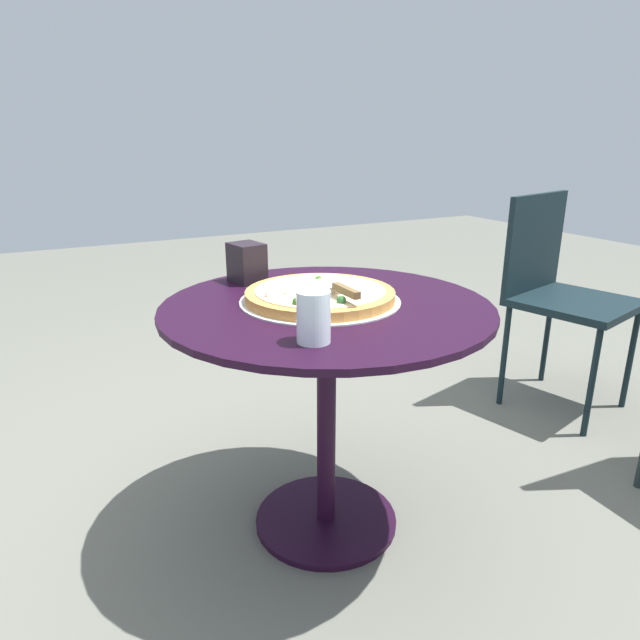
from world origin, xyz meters
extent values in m
plane|color=#616157|center=(0.00, 0.00, 0.00)|extent=(10.00, 10.00, 0.00)
cylinder|color=black|center=(0.00, 0.00, 0.67)|extent=(0.87, 0.87, 0.02)
cylinder|color=black|center=(0.00, 0.00, 0.34)|extent=(0.05, 0.05, 0.65)
cylinder|color=black|center=(0.00, 0.00, 0.01)|extent=(0.42, 0.42, 0.02)
cylinder|color=silver|center=(0.01, -0.03, 0.69)|extent=(0.43, 0.43, 0.00)
cylinder|color=gold|center=(0.01, -0.03, 0.70)|extent=(0.40, 0.40, 0.03)
cylinder|color=beige|center=(0.01, -0.03, 0.71)|extent=(0.35, 0.35, 0.00)
sphere|color=silver|center=(0.10, -0.03, 0.72)|extent=(0.02, 0.02, 0.02)
sphere|color=#2D632F|center=(0.02, 0.11, 0.72)|extent=(0.02, 0.02, 0.02)
sphere|color=#EEDEC6|center=(0.01, 0.10, 0.72)|extent=(0.02, 0.02, 0.02)
sphere|color=#2A722A|center=(-0.03, -0.04, 0.72)|extent=(0.01, 0.01, 0.01)
sphere|color=silver|center=(0.06, 0.09, 0.72)|extent=(0.02, 0.02, 0.02)
sphere|color=#2E5F21|center=(0.12, 0.07, 0.72)|extent=(0.02, 0.02, 0.02)
sphere|color=#257031|center=(-0.01, -0.04, 0.72)|extent=(0.02, 0.02, 0.02)
sphere|color=#38621D|center=(-0.03, -0.11, 0.72)|extent=(0.02, 0.02, 0.02)
sphere|color=silver|center=(0.15, -0.03, 0.72)|extent=(0.02, 0.02, 0.02)
cube|color=silver|center=(0.00, -0.01, 0.74)|extent=(0.08, 0.10, 0.00)
cube|color=brown|center=(0.00, 0.10, 0.74)|extent=(0.02, 0.11, 0.02)
cylinder|color=white|center=(0.16, 0.24, 0.74)|extent=(0.07, 0.07, 0.11)
cube|color=black|center=(0.10, -0.32, 0.74)|extent=(0.10, 0.12, 0.12)
cube|color=black|center=(-1.25, -0.21, 0.46)|extent=(0.52, 0.52, 0.03)
cube|color=black|center=(-1.21, -0.40, 0.68)|extent=(0.42, 0.13, 0.41)
cylinder|color=black|center=(-1.48, -0.08, 0.22)|extent=(0.02, 0.02, 0.44)
cylinder|color=black|center=(-1.12, 0.01, 0.22)|extent=(0.02, 0.02, 0.44)
cylinder|color=black|center=(-1.39, -0.43, 0.22)|extent=(0.02, 0.02, 0.44)
cylinder|color=black|center=(-1.03, -0.34, 0.22)|extent=(0.02, 0.02, 0.44)
camera|label=1|loc=(0.67, 1.24, 1.10)|focal=31.44mm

